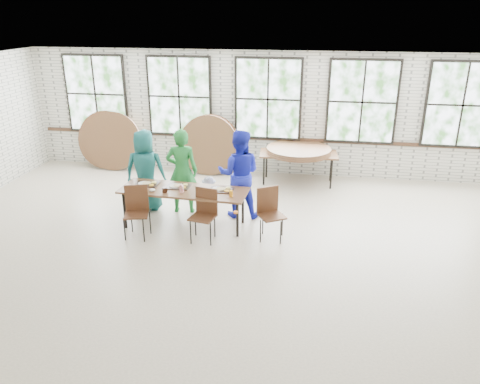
# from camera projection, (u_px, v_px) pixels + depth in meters

# --- Properties ---
(room) EXTENTS (12.00, 12.00, 12.00)m
(room) POSITION_uv_depth(u_px,v_px,m) (268.00, 101.00, 11.22)
(room) COLOR beige
(room) RESTS_ON ground
(dining_table) EXTENTS (2.44, 0.93, 0.74)m
(dining_table) POSITION_uv_depth(u_px,v_px,m) (184.00, 192.00, 8.79)
(dining_table) COLOR brown
(dining_table) RESTS_ON ground
(chair_near_left) EXTENTS (0.51, 0.50, 0.95)m
(chair_near_left) POSITION_uv_depth(u_px,v_px,m) (137.00, 207.00, 8.46)
(chair_near_left) COLOR #4D2C19
(chair_near_left) RESTS_ON ground
(chair_near_right) EXTENTS (0.49, 0.48, 0.95)m
(chair_near_right) POSITION_uv_depth(u_px,v_px,m) (205.00, 210.00, 8.33)
(chair_near_right) COLOR #4D2C19
(chair_near_right) RESTS_ON ground
(chair_spare) EXTENTS (0.57, 0.57, 0.95)m
(chair_spare) POSITION_uv_depth(u_px,v_px,m) (270.00, 209.00, 8.38)
(chair_spare) COLOR #4D2C19
(chair_spare) RESTS_ON ground
(adult_teal) EXTENTS (0.89, 0.65, 1.68)m
(adult_teal) POSITION_uv_depth(u_px,v_px,m) (145.00, 170.00, 9.48)
(adult_teal) COLOR #1C5F6B
(adult_teal) RESTS_ON ground
(adult_green) EXTENTS (0.69, 0.50, 1.73)m
(adult_green) POSITION_uv_depth(u_px,v_px,m) (182.00, 171.00, 9.35)
(adult_green) COLOR #1F742F
(adult_green) RESTS_ON ground
(toddler) EXTENTS (0.52, 0.31, 0.78)m
(toddler) POSITION_uv_depth(u_px,v_px,m) (209.00, 195.00, 9.44)
(toddler) COLOR #141B3F
(toddler) RESTS_ON ground
(adult_blue) EXTENTS (0.89, 0.71, 1.76)m
(adult_blue) POSITION_uv_depth(u_px,v_px,m) (239.00, 174.00, 9.16)
(adult_blue) COLOR #1B24BD
(adult_blue) RESTS_ON ground
(storage_table) EXTENTS (1.85, 0.88, 0.74)m
(storage_table) POSITION_uv_depth(u_px,v_px,m) (298.00, 155.00, 10.98)
(storage_table) COLOR brown
(storage_table) RESTS_ON ground
(tabletop_clutter) EXTENTS (1.97, 0.58, 0.11)m
(tabletop_clutter) POSITION_uv_depth(u_px,v_px,m) (187.00, 189.00, 8.73)
(tabletop_clutter) COLOR black
(tabletop_clutter) RESTS_ON dining_table
(round_tops_stacked) EXTENTS (1.50, 1.50, 0.13)m
(round_tops_stacked) POSITION_uv_depth(u_px,v_px,m) (299.00, 150.00, 10.93)
(round_tops_stacked) COLOR brown
(round_tops_stacked) RESTS_ON storage_table
(round_tops_leaning) EXTENTS (4.27, 0.47, 1.49)m
(round_tops_leaning) POSITION_uv_depth(u_px,v_px,m) (158.00, 143.00, 11.79)
(round_tops_leaning) COLOR brown
(round_tops_leaning) RESTS_ON ground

